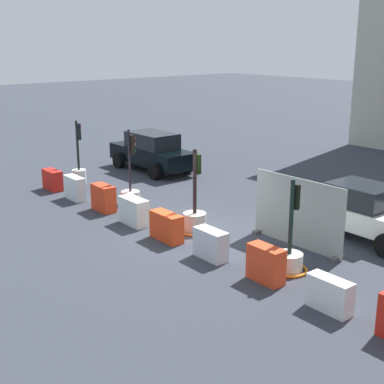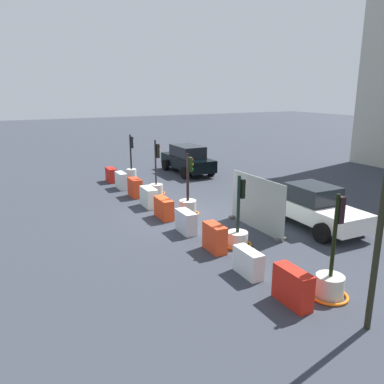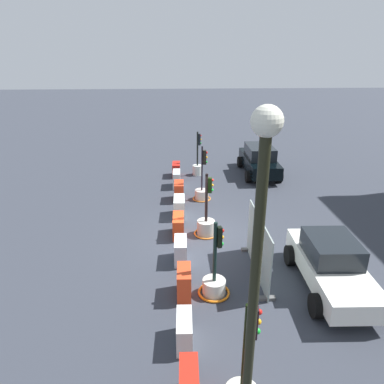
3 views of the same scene
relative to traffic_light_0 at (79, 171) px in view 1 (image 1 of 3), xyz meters
The scene contains 16 objects.
ground_plane 7.62m from the traffic_light_0, ahead, with size 120.00×120.00×0.00m, color #31353F.
traffic_light_0 is the anchor object (origin of this frame).
traffic_light_1 3.81m from the traffic_light_0, ahead, with size 0.91×0.91×2.72m.
traffic_light_2 7.50m from the traffic_light_0, ahead, with size 0.97×0.97×2.58m.
traffic_light_3 11.32m from the traffic_light_0, ahead, with size 0.98×0.98×2.42m.
construction_barrier_0 1.29m from the traffic_light_0, 82.79° to the right, with size 1.03×0.47×0.79m.
construction_barrier_1 2.34m from the traffic_light_0, 32.98° to the right, with size 1.05×0.42×0.87m.
construction_barrier_2 4.01m from the traffic_light_0, 17.07° to the right, with size 1.00×0.49×0.91m.
construction_barrier_3 5.84m from the traffic_light_0, 11.90° to the right, with size 1.14×0.51×0.87m.
construction_barrier_4 7.63m from the traffic_light_0, ahead, with size 1.16×0.47×0.83m.
construction_barrier_5 9.49m from the traffic_light_0, ahead, with size 1.04×0.46×0.82m.
construction_barrier_6 11.40m from the traffic_light_0, ahead, with size 0.98×0.44×0.90m.
construction_barrier_7 13.31m from the traffic_light_0, ahead, with size 1.05×0.42×0.76m.
car_black_sedan 3.69m from the traffic_light_0, 89.11° to the left, with size 4.58×2.09×1.74m.
car_white_van 11.64m from the traffic_light_0, 16.89° to the left, with size 4.31×2.12×1.61m.
site_fence_panel 10.38m from the traffic_light_0, ahead, with size 3.14×0.50×2.00m.
Camera 1 is at (11.87, -10.08, 5.70)m, focal length 50.51 mm.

